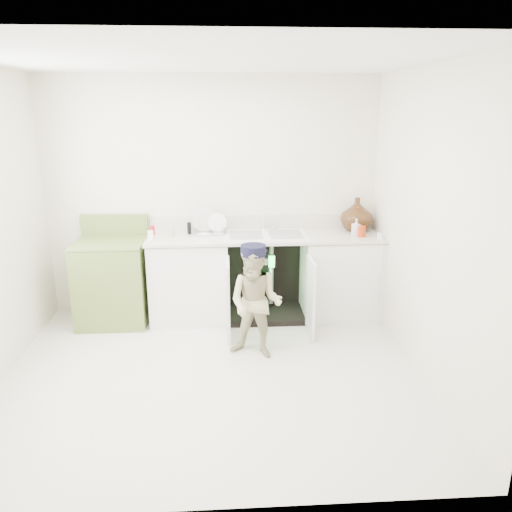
{
  "coord_description": "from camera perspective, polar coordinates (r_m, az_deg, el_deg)",
  "views": [
    {
      "loc": [
        0.13,
        -3.79,
        2.18
      ],
      "look_at": [
        0.42,
        0.7,
        0.83
      ],
      "focal_mm": 35.0,
      "sensor_mm": 36.0,
      "label": 1
    }
  ],
  "objects": [
    {
      "name": "ground",
      "position": [
        4.37,
        -5.01,
        -13.23
      ],
      "size": [
        3.5,
        3.5,
        0.0
      ],
      "primitive_type": "plane",
      "color": "beige",
      "rests_on": "ground"
    },
    {
      "name": "room_shell",
      "position": [
        3.9,
        -5.47,
        2.89
      ],
      "size": [
        6.0,
        5.5,
        1.26
      ],
      "color": "#EFE6CD",
      "rests_on": "ground"
    },
    {
      "name": "counter_run",
      "position": [
        5.3,
        1.53,
        -1.97
      ],
      "size": [
        2.44,
        1.02,
        1.26
      ],
      "color": "white",
      "rests_on": "ground"
    },
    {
      "name": "avocado_stove",
      "position": [
        5.39,
        -16.03,
        -2.67
      ],
      "size": [
        0.7,
        0.65,
        1.09
      ],
      "color": "olive",
      "rests_on": "ground"
    },
    {
      "name": "repair_worker",
      "position": [
        4.43,
        -0.03,
        -5.26
      ],
      "size": [
        0.6,
        0.82,
        1.03
      ],
      "rotation": [
        0.0,
        0.0,
        -0.37
      ],
      "color": "#BBB286",
      "rests_on": "ground"
    }
  ]
}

